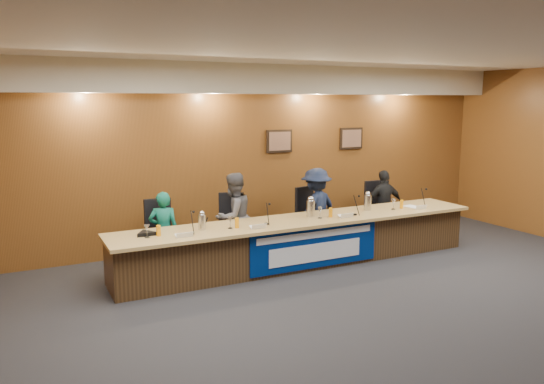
{
  "coord_description": "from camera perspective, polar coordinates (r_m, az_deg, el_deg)",
  "views": [
    {
      "loc": [
        -4.1,
        -4.7,
        2.59
      ],
      "look_at": [
        -0.43,
        2.61,
        1.17
      ],
      "focal_mm": 35.0,
      "sensor_mm": 36.0,
      "label": 1
    }
  ],
  "objects": [
    {
      "name": "office_chair_d",
      "position": [
        10.26,
        11.56,
        -2.24
      ],
      "size": [
        0.5,
        0.5,
        0.08
      ],
      "primitive_type": "cube",
      "rotation": [
        0.0,
        0.0,
        -0.04
      ],
      "color": "black",
      "rests_on": "floor"
    },
    {
      "name": "carafe_mid",
      "position": [
        8.52,
        4.17,
        -1.78
      ],
      "size": [
        0.13,
        0.13,
        0.26
      ],
      "primitive_type": "cylinder",
      "color": "silver",
      "rests_on": "dais_top"
    },
    {
      "name": "water_glass_d",
      "position": [
        9.27,
        12.93,
        -1.3
      ],
      "size": [
        0.08,
        0.08,
        0.18
      ],
      "primitive_type": "cylinder",
      "color": "silver",
      "rests_on": "dais_top"
    },
    {
      "name": "microphone_c",
      "position": [
        8.72,
        8.89,
        -2.4
      ],
      "size": [
        0.07,
        0.07,
        0.02
      ],
      "primitive_type": "cylinder",
      "color": "black",
      "rests_on": "dais_top"
    },
    {
      "name": "floor",
      "position": [
        6.75,
        13.67,
        -13.01
      ],
      "size": [
        10.0,
        10.0,
        0.0
      ],
      "primitive_type": "plane",
      "color": "#232325",
      "rests_on": "ground"
    },
    {
      "name": "wall_back",
      "position": [
        9.67,
        -1.41,
        3.95
      ],
      "size": [
        10.0,
        0.04,
        3.2
      ],
      "primitive_type": "cube",
      "color": "brown",
      "rests_on": "floor"
    },
    {
      "name": "banner_text_lower",
      "position": [
        8.16,
        4.75,
        -6.5
      ],
      "size": [
        1.6,
        0.01,
        0.28
      ],
      "primitive_type": "cube",
      "color": "silver",
      "rests_on": "banner"
    },
    {
      "name": "nameplate_a",
      "position": [
        7.31,
        -9.36,
        -4.52
      ],
      "size": [
        0.24,
        0.08,
        0.1
      ],
      "primitive_type": "cube",
      "rotation": [
        0.31,
        0.0,
        0.0
      ],
      "color": "white",
      "rests_on": "dais_top"
    },
    {
      "name": "nameplate_c",
      "position": [
        8.49,
        8.07,
        -2.47
      ],
      "size": [
        0.24,
        0.08,
        0.1
      ],
      "primitive_type": "cube",
      "rotation": [
        0.31,
        0.0,
        0.0
      ],
      "color": "white",
      "rests_on": "dais_top"
    },
    {
      "name": "banner_text_upper",
      "position": [
        8.08,
        4.78,
        -4.6
      ],
      "size": [
        2.0,
        0.01,
        0.1
      ],
      "primitive_type": "cube",
      "color": "silver",
      "rests_on": "banner"
    },
    {
      "name": "juice_glass_d",
      "position": [
        9.4,
        13.77,
        -1.28
      ],
      "size": [
        0.06,
        0.06,
        0.15
      ],
      "primitive_type": "cylinder",
      "color": "orange",
      "rests_on": "dais_top"
    },
    {
      "name": "microphone_a",
      "position": [
        7.51,
        -8.63,
        -4.38
      ],
      "size": [
        0.07,
        0.07,
        0.02
      ],
      "primitive_type": "cylinder",
      "color": "black",
      "rests_on": "dais_top"
    },
    {
      "name": "ceiling",
      "position": [
        6.27,
        14.89,
        15.11
      ],
      "size": [
        10.0,
        8.0,
        0.04
      ],
      "primitive_type": "cube",
      "color": "silver",
      "rests_on": "wall_back"
    },
    {
      "name": "paper_stack",
      "position": [
        9.61,
        14.87,
        -1.53
      ],
      "size": [
        0.26,
        0.33,
        0.01
      ],
      "primitive_type": "cube",
      "rotation": [
        0.0,
        0.0,
        0.14
      ],
      "color": "white",
      "rests_on": "dais_top"
    },
    {
      "name": "juice_glass_b",
      "position": [
        7.76,
        -3.8,
        -3.33
      ],
      "size": [
        0.06,
        0.06,
        0.15
      ],
      "primitive_type": "cylinder",
      "color": "orange",
      "rests_on": "dais_top"
    },
    {
      "name": "panelist_a",
      "position": [
        8.27,
        -11.57,
        -4.17
      ],
      "size": [
        0.52,
        0.43,
        1.23
      ],
      "primitive_type": "imported",
      "rotation": [
        0.0,
        0.0,
        2.81
      ],
      "color": "#0F624F",
      "rests_on": "floor"
    },
    {
      "name": "microphone_b",
      "position": [
        7.97,
        -0.58,
        -3.44
      ],
      "size": [
        0.07,
        0.07,
        0.02
      ],
      "primitive_type": "cylinder",
      "color": "black",
      "rests_on": "dais_top"
    },
    {
      "name": "microphone_d",
      "position": [
        9.64,
        15.77,
        -1.49
      ],
      "size": [
        0.07,
        0.07,
        0.02
      ],
      "primitive_type": "cylinder",
      "color": "black",
      "rests_on": "dais_top"
    },
    {
      "name": "wall_photo_right",
      "position": [
        10.63,
        8.51,
        5.73
      ],
      "size": [
        0.52,
        0.04,
        0.42
      ],
      "primitive_type": "cube",
      "color": "black",
      "rests_on": "wall_back"
    },
    {
      "name": "dais_body",
      "position": [
        8.5,
        3.25,
        -5.47
      ],
      "size": [
        6.0,
        0.8,
        0.7
      ],
      "primitive_type": "cube",
      "color": "#3D2915",
      "rests_on": "floor"
    },
    {
      "name": "carafe_right",
      "position": [
        9.13,
        10.24,
        -1.13
      ],
      "size": [
        0.13,
        0.13,
        0.26
      ],
      "primitive_type": "cylinder",
      "color": "silver",
      "rests_on": "dais_top"
    },
    {
      "name": "office_chair_c",
      "position": [
        9.43,
        4.43,
        -3.12
      ],
      "size": [
        0.59,
        0.59,
        0.08
      ],
      "primitive_type": "cube",
      "rotation": [
        0.0,
        0.0,
        0.28
      ],
      "color": "black",
      "rests_on": "floor"
    },
    {
      "name": "office_chair_b",
      "position": [
        8.75,
        -4.4,
        -4.15
      ],
      "size": [
        0.63,
        0.63,
        0.08
      ],
      "primitive_type": "cube",
      "rotation": [
        0.0,
        0.0,
        -0.41
      ],
      "color": "black",
      "rests_on": "floor"
    },
    {
      "name": "water_glass_b",
      "position": [
        7.72,
        -4.52,
        -3.29
      ],
      "size": [
        0.08,
        0.08,
        0.18
      ],
      "primitive_type": "cylinder",
      "color": "silver",
      "rests_on": "dais_top"
    },
    {
      "name": "nameplate_b",
      "position": [
        7.69,
        -1.4,
        -3.67
      ],
      "size": [
        0.24,
        0.08,
        0.1
      ],
      "primitive_type": "cube",
      "rotation": [
        0.31,
        0.0,
        0.0
      ],
      "color": "white",
      "rests_on": "dais_top"
    },
    {
      "name": "banner",
      "position": [
        8.15,
        4.71,
        -5.94
      ],
      "size": [
        2.2,
        0.02,
        0.65
      ],
      "primitive_type": "cube",
      "color": "navy",
      "rests_on": "dais_body"
    },
    {
      "name": "carafe_left",
      "position": [
        7.69,
        -7.54,
        -3.24
      ],
      "size": [
        0.11,
        0.11,
        0.22
      ],
      "primitive_type": "cylinder",
      "color": "silver",
      "rests_on": "dais_top"
    },
    {
      "name": "speakerphone",
      "position": [
        7.54,
        -13.41,
        -4.36
      ],
      "size": [
        0.32,
        0.32,
        0.05
      ],
      "primitive_type": "cylinder",
      "color": "black",
      "rests_on": "dais_top"
    },
    {
      "name": "soffit",
      "position": [
        9.4,
        -0.78,
        12.02
      ],
      "size": [
        10.0,
        0.5,
        0.5
      ],
      "primitive_type": "cube",
      "color": "beige",
      "rests_on": "wall_back"
    },
    {
      "name": "juice_glass_c",
      "position": [
        8.51,
        6.32,
        -2.2
      ],
      "size": [
        0.06,
        0.06,
        0.15
      ],
      "primitive_type": "cylinder",
      "color": "orange",
      "rests_on": "dais_top"
    },
    {
      "name": "office_chair_a",
      "position": [
        8.4,
        -11.72,
        -4.93
      ],
      "size": [
        0.49,
        0.49,
        0.08
      ],
      "primitive_type": "cube",
      "rotation": [
        0.0,
        0.0,
        0.01
      ],
      "color": "black",
      "rests_on": "floor"
    },
    {
      "name": "nameplate_d",
      "position": [
        9.41,
        15.75,
        -1.54
      ],
      "size": [
        0.24,
        0.08,
        0.1
      ],
      "primitive_type": "cube",
      "rotation": [
        0.31,
        0.0,
        0.0
      ],
      "color": "white",
      "rests_on": "dais_top"
    },
    {
      "name": "wall_photo_left",
      "position": [
        9.8,
        0.78,
        5.5
      ],
      "size": [
        0.52,
        0.04,
        0.42
      ],
      "primitive_type": "cube",
      "color": "black",
      "rests_on": "wall_back"
    },
    {
      "name": "dais_top",
      "position": [
        8.36,
        3.44,
        -3.07
      ],
      "size": [
        6.1,
        0.95,
        0.05
      ],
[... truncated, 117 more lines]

